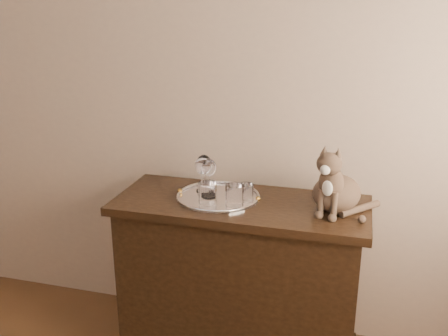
# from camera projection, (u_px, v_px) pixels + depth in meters

# --- Properties ---
(wall_back) EXTENTS (4.00, 0.10, 2.70)m
(wall_back) POSITION_uv_depth(u_px,v_px,m) (145.00, 81.00, 2.64)
(wall_back) COLOR #C4AB93
(wall_back) RESTS_ON ground
(sideboard) EXTENTS (1.20, 0.50, 0.85)m
(sideboard) POSITION_uv_depth(u_px,v_px,m) (240.00, 280.00, 2.49)
(sideboard) COLOR black
(sideboard) RESTS_ON ground
(tray) EXTENTS (0.40, 0.40, 0.01)m
(tray) POSITION_uv_depth(u_px,v_px,m) (218.00, 198.00, 2.39)
(tray) COLOR white
(tray) RESTS_ON sideboard
(wine_glass_a) EXTENTS (0.07, 0.07, 0.17)m
(wine_glass_a) POSITION_uv_depth(u_px,v_px,m) (201.00, 174.00, 2.44)
(wine_glass_a) COLOR white
(wine_glass_a) RESTS_ON tray
(wine_glass_c) EXTENTS (0.08, 0.08, 0.20)m
(wine_glass_c) POSITION_uv_depth(u_px,v_px,m) (204.00, 175.00, 2.39)
(wine_glass_c) COLOR silver
(wine_glass_c) RESTS_ON tray
(wine_glass_d) EXTENTS (0.07, 0.07, 0.18)m
(wine_glass_d) POSITION_uv_depth(u_px,v_px,m) (209.00, 176.00, 2.41)
(wine_glass_d) COLOR silver
(wine_glass_d) RESTS_ON tray
(tumbler_a) EXTENTS (0.09, 0.09, 0.10)m
(tumbler_a) POSITION_uv_depth(u_px,v_px,m) (234.00, 195.00, 2.28)
(tumbler_a) COLOR white
(tumbler_a) RESTS_ON tray
(tumbler_b) EXTENTS (0.09, 0.09, 0.10)m
(tumbler_b) POSITION_uv_depth(u_px,v_px,m) (208.00, 193.00, 2.31)
(tumbler_b) COLOR silver
(tumbler_b) RESTS_ON tray
(tumbler_c) EXTENTS (0.07, 0.07, 0.08)m
(tumbler_c) POSITION_uv_depth(u_px,v_px,m) (246.00, 193.00, 2.33)
(tumbler_c) COLOR silver
(tumbler_c) RESTS_ON tray
(cat) EXTENTS (0.39, 0.38, 0.32)m
(cat) POSITION_uv_depth(u_px,v_px,m) (338.00, 176.00, 2.21)
(cat) COLOR brown
(cat) RESTS_ON sideboard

